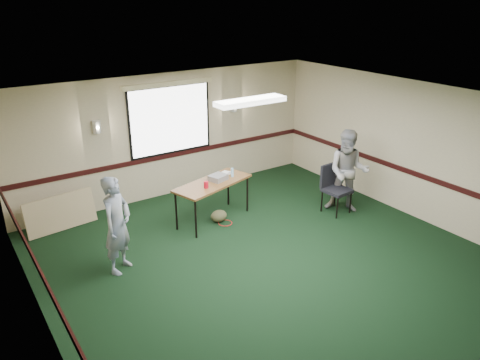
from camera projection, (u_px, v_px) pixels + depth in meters
ground at (285, 273)px, 7.59m from camera, size 8.00×8.00×0.00m
room_shell at (215, 147)px, 8.63m from camera, size 8.00×8.02×8.00m
folding_table at (213, 185)px, 9.09m from camera, size 1.74×1.08×0.81m
projector at (218, 178)px, 9.15m from camera, size 0.39×0.36×0.11m
game_console at (225, 173)px, 9.45m from camera, size 0.24×0.22×0.05m
red_cup at (206, 185)px, 8.78m from camera, size 0.09×0.09×0.13m
water_bottle at (232, 172)px, 9.31m from camera, size 0.06×0.06×0.18m
duffel_bag at (219, 216)px, 9.26m from camera, size 0.41×0.37×0.24m
cable_coil at (225, 223)px, 9.22m from camera, size 0.33×0.33×0.01m
folded_table at (61, 213)px, 8.90m from camera, size 1.34×0.36×0.68m
conference_chair at (334, 184)px, 9.56m from camera, size 0.53×0.55×1.00m
person_left at (117, 225)px, 7.40m from camera, size 0.71×0.67×1.63m
person_right at (348, 171)px, 9.48m from camera, size 1.05×1.06×1.73m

